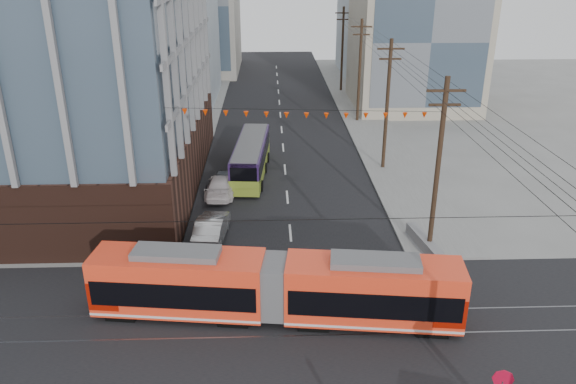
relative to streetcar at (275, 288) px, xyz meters
name	(u,v)px	position (x,y,z in m)	size (l,w,h in m)	color
ground	(303,379)	(1.15, -4.59, -1.77)	(160.00, 160.00, 0.00)	slate
bg_bldg_nw_near	(139,27)	(-15.85, 47.41, 7.23)	(18.00, 16.00, 18.00)	#8C99A5
bg_bldg_ne_near	(415,39)	(17.15, 43.41, 6.23)	(14.00, 14.00, 16.00)	gray
bg_bldg_nw_far	(185,5)	(-12.85, 67.41, 8.23)	(16.00, 18.00, 20.00)	gray
bg_bldg_ne_far	(395,27)	(19.15, 63.41, 5.23)	(16.00, 16.00, 14.00)	#8C99A5
utility_pole_far	(342,50)	(9.65, 51.41, 3.73)	(0.30, 0.30, 11.00)	black
streetcar	(275,288)	(0.00, 0.00, 0.00)	(18.41, 2.59, 3.55)	#FF3C1D
city_bus	(251,158)	(-1.73, 20.32, -0.25)	(2.33, 10.76, 3.05)	#2D1949
parked_car_silver	(212,228)	(-3.99, 8.71, -0.95)	(1.74, 4.99, 1.65)	#A4A4A4
parked_car_white	(222,185)	(-3.90, 16.15, -1.01)	(2.14, 5.25, 1.52)	silver
parked_car_grey	(225,180)	(-3.77, 17.63, -1.16)	(2.05, 4.45, 1.24)	#4B5159
jersey_barrier	(424,243)	(9.45, 6.91, -1.35)	(0.96, 4.27, 0.85)	slate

